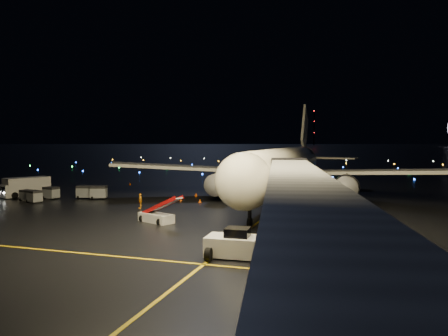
% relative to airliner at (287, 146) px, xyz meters
% --- Properties ---
extents(ground, '(2000.00, 2000.00, 0.00)m').
position_rel_airliner_xyz_m(ground, '(-11.57, 274.14, -7.50)').
color(ground, black).
rests_on(ground, ground).
extents(lane_centre, '(0.25, 80.00, 0.02)m').
position_rel_airliner_xyz_m(lane_centre, '(0.43, -10.86, -7.49)').
color(lane_centre, gold).
rests_on(lane_centre, ground).
extents(lane_cross, '(60.00, 0.25, 0.02)m').
position_rel_airliner_xyz_m(lane_cross, '(-16.57, -35.86, -7.49)').
color(lane_cross, gold).
rests_on(lane_cross, ground).
extents(jet_bridge, '(14.00, 58.00, 6.60)m').
position_rel_airliner_xyz_m(jet_bridge, '(9.18, -50.36, -4.20)').
color(jet_bridge, '#A5A5A5').
rests_on(jet_bridge, ground).
extents(airliner, '(53.50, 50.89, 14.99)m').
position_rel_airliner_xyz_m(airliner, '(0.00, 0.00, 0.00)').
color(airliner, silver).
rests_on(airliner, ground).
extents(pushback_tug, '(4.50, 2.51, 2.09)m').
position_rel_airliner_xyz_m(pushback_tug, '(2.05, -33.38, -6.45)').
color(pushback_tug, silver).
rests_on(pushback_tug, ground).
extents(belt_loader, '(5.95, 3.90, 2.82)m').
position_rel_airliner_xyz_m(belt_loader, '(-9.40, -23.17, -6.08)').
color(belt_loader, silver).
rests_on(belt_loader, ground).
extents(service_truck, '(5.50, 8.11, 2.87)m').
position_rel_airliner_xyz_m(service_truck, '(-36.63, -10.62, -6.06)').
color(service_truck, silver).
rests_on(service_truck, ground).
extents(crew_c, '(0.83, 1.16, 1.82)m').
position_rel_airliner_xyz_m(crew_c, '(-15.26, -15.63, -6.59)').
color(crew_c, orange).
rests_on(crew_c, ground).
extents(safety_cone_0, '(0.46, 0.46, 0.50)m').
position_rel_airliner_xyz_m(safety_cone_0, '(-13.19, -8.15, -7.25)').
color(safety_cone_0, '#F95205').
rests_on(safety_cone_0, ground).
extents(safety_cone_1, '(0.54, 0.54, 0.50)m').
position_rel_airliner_xyz_m(safety_cone_1, '(-13.03, -2.80, -7.25)').
color(safety_cone_1, '#F95205').
rests_on(safety_cone_1, ground).
extents(safety_cone_2, '(0.53, 0.53, 0.48)m').
position_rel_airliner_xyz_m(safety_cone_2, '(-10.07, -8.97, -7.26)').
color(safety_cone_2, '#F95205').
rests_on(safety_cone_2, ground).
extents(safety_cone_3, '(0.57, 0.57, 0.50)m').
position_rel_airliner_xyz_m(safety_cone_3, '(-30.44, 8.38, -7.25)').
color(safety_cone_3, '#F95205').
rests_on(safety_cone_3, ground).
extents(radio_mast, '(1.80, 1.80, 64.00)m').
position_rel_airliner_xyz_m(radio_mast, '(-71.57, 714.14, 24.50)').
color(radio_mast, black).
rests_on(radio_mast, ground).
extents(taxiway_lights, '(164.00, 92.00, 0.36)m').
position_rel_airliner_xyz_m(taxiway_lights, '(-11.57, 80.14, -7.32)').
color(taxiway_lights, black).
rests_on(taxiway_lights, ground).
extents(baggage_cart_0, '(2.45, 1.94, 1.87)m').
position_rel_airliner_xyz_m(baggage_cart_0, '(-26.98, -10.04, -6.56)').
color(baggage_cart_0, gray).
rests_on(baggage_cart_0, ground).
extents(baggage_cart_1, '(2.61, 2.24, 1.86)m').
position_rel_airliner_xyz_m(baggage_cart_1, '(-24.96, -9.83, -6.57)').
color(baggage_cart_1, gray).
rests_on(baggage_cart_1, ground).
extents(baggage_cart_2, '(2.27, 1.80, 1.71)m').
position_rel_airliner_xyz_m(baggage_cart_2, '(-31.36, -11.84, -6.64)').
color(baggage_cart_2, gray).
rests_on(baggage_cart_2, ground).
extents(baggage_cart_3, '(2.25, 1.92, 1.62)m').
position_rel_airliner_xyz_m(baggage_cart_3, '(-31.00, -15.57, -6.69)').
color(baggage_cart_3, gray).
rests_on(baggage_cart_3, ground).
extents(baggage_cart_4, '(2.01, 1.60, 1.51)m').
position_rel_airliner_xyz_m(baggage_cart_4, '(-33.15, -14.48, -6.74)').
color(baggage_cart_4, gray).
rests_on(baggage_cart_4, ground).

